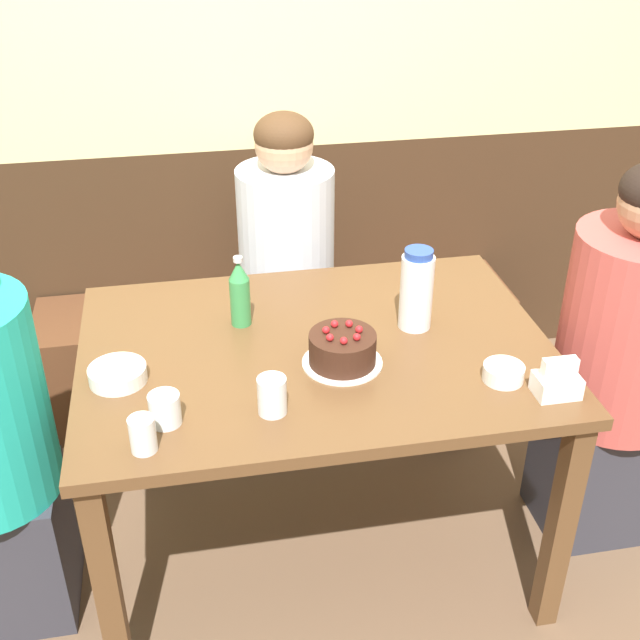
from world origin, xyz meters
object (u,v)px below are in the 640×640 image
glass_shot_small (165,409)px  person_grey_tee (620,363)px  bowl_rice_small (118,374)px  glass_water_tall (143,434)px  soju_bottle (240,293)px  bench_seat (279,349)px  napkin_holder (557,382)px  birthday_cake (342,349)px  water_pitcher (416,290)px  bowl_soup_white (503,373)px  glass_tumbler_short (272,395)px  person_pale_blue_shirt (287,281)px

glass_shot_small → person_grey_tee: size_ratio=0.06×
bowl_rice_small → glass_water_tall: glass_water_tall is taller
soju_bottle → bowl_rice_small: soju_bottle is taller
bench_seat → napkin_holder: bearing=-64.7°
bowl_rice_small → person_grey_tee: person_grey_tee is taller
bench_seat → birthday_cake: size_ratio=8.48×
water_pitcher → glass_shot_small: 0.78m
glass_water_tall → glass_shot_small: glass_water_tall is taller
soju_bottle → bowl_rice_small: bearing=-145.9°
bench_seat → soju_bottle: 0.94m
birthday_cake → bowl_rice_small: birthday_cake is taller
bowl_soup_white → glass_tumbler_short: bearing=-177.5°
soju_bottle → person_grey_tee: person_grey_tee is taller
bench_seat → birthday_cake: 1.10m
person_grey_tee → napkin_holder: bearing=37.7°
birthday_cake → napkin_holder: bearing=-25.2°
glass_shot_small → bench_seat: bearing=69.5°
bowl_soup_white → glass_water_tall: bearing=-172.8°
bench_seat → birthday_cake: (0.05, -0.93, 0.58)m
water_pitcher → person_pale_blue_shirt: 0.78m
birthday_cake → bowl_rice_small: (-0.58, 0.03, -0.02)m
water_pitcher → bowl_soup_white: water_pitcher is taller
glass_water_tall → glass_shot_small: (0.05, 0.09, -0.00)m
bowl_soup_white → bowl_rice_small: 0.99m
water_pitcher → glass_tumbler_short: water_pitcher is taller
napkin_holder → glass_water_tall: bearing=-178.3°
glass_tumbler_short → person_grey_tee: (1.06, 0.22, -0.18)m
water_pitcher → bowl_soup_white: 0.35m
glass_tumbler_short → birthday_cake: bearing=39.8°
glass_tumbler_short → bowl_soup_white: bearing=2.5°
bench_seat → water_pitcher: water_pitcher is taller
napkin_holder → bowl_rice_small: napkin_holder is taller
person_pale_blue_shirt → napkin_holder: bearing=26.5°
bench_seat → bowl_rice_small: 1.19m
bench_seat → glass_water_tall: bearing=-111.2°
bowl_soup_white → bowl_rice_small: size_ratio=0.72×
napkin_holder → glass_water_tall: size_ratio=1.26×
bench_seat → glass_water_tall: glass_water_tall is taller
bench_seat → glass_shot_small: glass_shot_small is taller
water_pitcher → bowl_rice_small: water_pitcher is taller
birthday_cake → glass_tumbler_short: bearing=-140.2°
birthday_cake → glass_water_tall: birthday_cake is taller
bowl_rice_small → soju_bottle: bearing=34.1°
soju_bottle → bowl_soup_white: size_ratio=2.00×
bowl_rice_small → napkin_holder: bearing=-13.6°
person_pale_blue_shirt → glass_tumbler_short: bearing=-10.4°
bench_seat → glass_tumbler_short: bearing=-98.1°
glass_tumbler_short → person_pale_blue_shirt: bearing=79.6°
napkin_holder → glass_water_tall: napkin_holder is taller
bench_seat → person_pale_blue_shirt: size_ratio=1.52×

